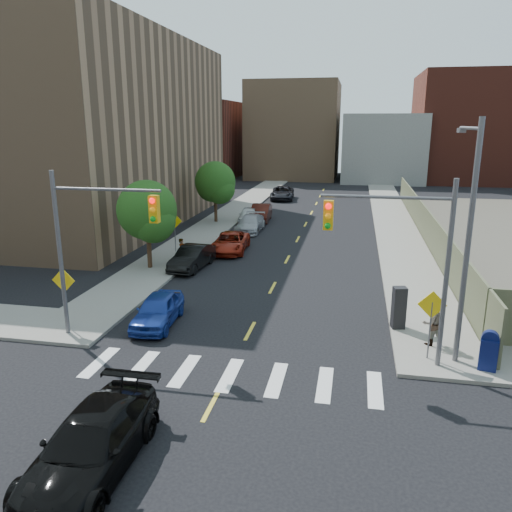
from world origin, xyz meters
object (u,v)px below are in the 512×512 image
at_px(parked_car_red, 230,242).
at_px(mailbox, 489,351).
at_px(parked_car_white, 249,215).
at_px(payphone, 399,308).
at_px(pedestrian_east, 432,323).
at_px(black_sedan, 92,444).
at_px(parked_car_maroon, 261,213).
at_px(parked_car_black, 192,257).
at_px(parked_car_grey, 282,193).
at_px(pedestrian_west, 182,251).
at_px(parked_car_silver, 250,224).
at_px(parked_car_blue, 158,310).

distance_m(parked_car_red, mailbox, 20.29).
height_order(parked_car_red, parked_car_white, parked_car_white).
bearing_deg(payphone, pedestrian_east, -64.32).
height_order(parked_car_white, mailbox, mailbox).
height_order(black_sedan, payphone, payphone).
xyz_separation_m(parked_car_maroon, black_sedan, (2.04, -34.26, 0.01)).
bearing_deg(parked_car_maroon, parked_car_red, -93.36).
height_order(parked_car_black, parked_car_white, parked_car_black).
xyz_separation_m(parked_car_maroon, parked_car_grey, (0.00, 13.56, 0.00)).
xyz_separation_m(parked_car_white, pedestrian_west, (-1.19, -14.52, 0.26)).
xyz_separation_m(parked_car_red, payphone, (10.50, -11.96, 0.40)).
bearing_deg(payphone, parked_car_white, 103.69).
bearing_deg(black_sedan, payphone, 51.38).
height_order(parked_car_red, parked_car_grey, parked_car_grey).
xyz_separation_m(parked_car_black, pedestrian_east, (12.99, -8.89, 0.34)).
bearing_deg(parked_car_red, parked_car_grey, 86.32).
bearing_deg(parked_car_black, parked_car_white, 94.13).
distance_m(parked_car_white, mailbox, 29.39).
bearing_deg(parked_car_maroon, mailbox, -66.69).
distance_m(parked_car_silver, mailbox, 25.77).
relative_size(parked_car_blue, parked_car_red, 0.83).
bearing_deg(parked_car_grey, pedestrian_east, -77.63).
height_order(parked_car_white, pedestrian_east, pedestrian_east).
xyz_separation_m(parked_car_silver, parked_car_grey, (0.00, 18.22, 0.09)).
bearing_deg(parked_car_silver, payphone, -60.27).
bearing_deg(black_sedan, pedestrian_east, 43.54).
bearing_deg(parked_car_silver, pedestrian_west, -100.46).
xyz_separation_m(black_sedan, mailbox, (11.36, 7.58, 0.10)).
bearing_deg(payphone, mailbox, -61.75).
height_order(parked_car_blue, parked_car_silver, parked_car_blue).
height_order(parked_car_black, mailbox, mailbox).
distance_m(mailbox, pedestrian_west, 19.09).
xyz_separation_m(parked_car_white, payphone, (11.41, -22.40, 0.37)).
bearing_deg(black_sedan, parked_car_silver, 93.27).
distance_m(parked_car_white, parked_car_maroon, 1.37).
height_order(parked_car_silver, parked_car_grey, parked_car_grey).
height_order(parked_car_red, pedestrian_east, pedestrian_east).
bearing_deg(parked_car_red, payphone, -52.40).
bearing_deg(pedestrian_west, parked_car_blue, -156.26).
height_order(payphone, pedestrian_west, payphone).
xyz_separation_m(parked_car_black, payphone, (11.80, -7.42, 0.36)).
distance_m(parked_car_silver, parked_car_maroon, 4.67).
xyz_separation_m(mailbox, pedestrian_east, (-1.71, 1.81, 0.18)).
relative_size(parked_car_red, pedestrian_east, 2.68).
relative_size(parked_car_grey, pedestrian_east, 3.05).
height_order(parked_car_black, black_sedan, black_sedan).
bearing_deg(parked_car_silver, parked_car_blue, -89.53).
height_order(parked_car_black, parked_car_grey, parked_car_grey).
relative_size(parked_car_silver, mailbox, 3.15).
distance_m(black_sedan, payphone, 13.76).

